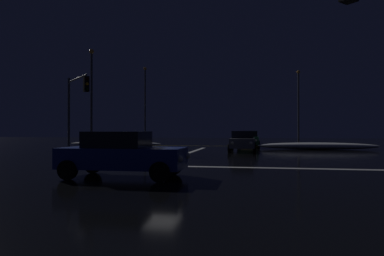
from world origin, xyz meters
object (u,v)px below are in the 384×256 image
at_px(sedan_green, 249,139).
at_px(sedan_orange, 249,138).
at_px(sedan_black, 247,137).
at_px(streetlamp_left_near, 92,91).
at_px(streetlamp_left_far, 145,99).
at_px(sedan_blue_crossing, 122,154).
at_px(streetlamp_right_far, 298,101).
at_px(traffic_signal_nw, 76,99).
at_px(sedan_gray, 243,141).

xyz_separation_m(sedan_green, sedan_orange, (-0.12, 6.29, 0.00)).
xyz_separation_m(sedan_black, streetlamp_left_near, (-13.91, -15.59, 4.46)).
height_order(sedan_black, streetlamp_left_far, streetlamp_left_far).
xyz_separation_m(sedan_blue_crossing, streetlamp_right_far, (10.03, 34.57, 4.53)).
relative_size(traffic_signal_nw, streetlamp_left_near, 0.62).
distance_m(sedan_gray, traffic_signal_nw, 12.76).
bearing_deg(streetlamp_left_far, streetlamp_right_far, 0.00).
bearing_deg(sedan_orange, sedan_black, 92.45).
height_order(sedan_gray, traffic_signal_nw, traffic_signal_nw).
distance_m(sedan_gray, sedan_green, 6.66).
height_order(sedan_orange, streetlamp_left_near, streetlamp_left_near).
xyz_separation_m(sedan_orange, streetlamp_right_far, (6.19, 6.11, 4.53)).
xyz_separation_m(sedan_black, streetlamp_left_far, (-13.91, 0.41, 5.08)).
relative_size(sedan_orange, sedan_blue_crossing, 1.00).
bearing_deg(traffic_signal_nw, sedan_green, 39.60).
bearing_deg(streetlamp_right_far, streetlamp_left_near, -141.81).
distance_m(sedan_gray, streetlamp_left_near, 14.92).
height_order(sedan_orange, streetlamp_right_far, streetlamp_right_far).
bearing_deg(sedan_black, streetlamp_right_far, 3.63).
bearing_deg(sedan_green, sedan_orange, 91.07).
distance_m(streetlamp_left_far, streetlamp_right_far, 20.34).
relative_size(sedan_green, streetlamp_right_far, 0.47).
xyz_separation_m(sedan_gray, sedan_green, (0.36, 6.65, 0.00)).
distance_m(sedan_black, streetlamp_left_far, 14.81).
relative_size(sedan_gray, streetlamp_left_near, 0.47).
xyz_separation_m(traffic_signal_nw, streetlamp_left_near, (-2.03, 6.53, 1.33)).
bearing_deg(streetlamp_left_far, streetlamp_left_near, -90.00).
bearing_deg(sedan_orange, sedan_blue_crossing, -97.70).
xyz_separation_m(sedan_blue_crossing, traffic_signal_nw, (-8.27, 12.04, 3.12)).
height_order(sedan_green, streetlamp_right_far, streetlamp_right_far).
distance_m(traffic_signal_nw, streetlamp_left_far, 22.70).
relative_size(sedan_blue_crossing, streetlamp_left_far, 0.42).
xyz_separation_m(sedan_blue_crossing, streetlamp_left_far, (-10.30, 34.57, 5.08)).
bearing_deg(streetlamp_right_far, streetlamp_left_far, 180.00).
distance_m(sedan_green, streetlamp_right_far, 14.53).
distance_m(sedan_black, streetlamp_right_far, 7.88).
bearing_deg(streetlamp_right_far, sedan_orange, -135.35).
distance_m(sedan_green, traffic_signal_nw, 16.19).
distance_m(sedan_blue_crossing, streetlamp_left_far, 36.43).
distance_m(sedan_blue_crossing, streetlamp_right_far, 36.28).
relative_size(sedan_green, sedan_orange, 1.00).
bearing_deg(sedan_green, streetlamp_left_near, -165.84).
height_order(traffic_signal_nw, streetlamp_left_far, streetlamp_left_far).
relative_size(sedan_gray, sedan_orange, 1.00).
relative_size(sedan_orange, streetlamp_left_near, 0.47).
distance_m(sedan_green, streetlamp_left_near, 15.37).
distance_m(streetlamp_left_far, streetlamp_left_near, 16.01).
bearing_deg(sedan_black, streetlamp_left_far, 178.32).
height_order(sedan_gray, sedan_black, same).
distance_m(sedan_orange, sedan_black, 5.71).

